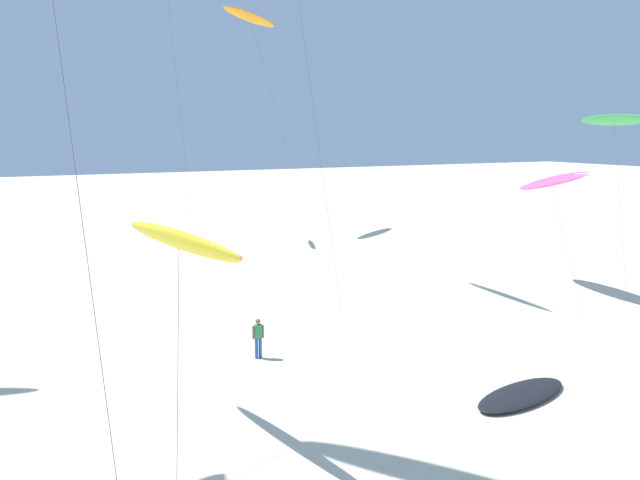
% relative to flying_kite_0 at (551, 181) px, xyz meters
% --- Properties ---
extents(flying_kite_0, '(4.51, 8.83, 7.71)m').
position_rel_flying_kite_0_xyz_m(flying_kite_0, '(0.00, 0.00, 0.00)').
color(flying_kite_0, '#EA5193').
rests_on(flying_kite_0, ground).
extents(flying_kite_2, '(2.46, 7.67, 6.72)m').
position_rel_flying_kite_0_xyz_m(flying_kite_2, '(-24.63, -8.63, -0.33)').
color(flying_kite_2, yellow).
rests_on(flying_kite_2, ground).
extents(flying_kite_3, '(7.27, 7.49, 20.81)m').
position_rel_flying_kite_0_xyz_m(flying_kite_3, '(-6.75, 31.43, 13.48)').
color(flying_kite_3, orange).
rests_on(flying_kite_3, ground).
extents(flying_kite_9, '(5.40, 8.34, 10.77)m').
position_rel_flying_kite_0_xyz_m(flying_kite_9, '(7.70, 2.19, 3.66)').
color(flying_kite_9, green).
rests_on(flying_kite_9, ground).
extents(grounded_kite_0, '(4.85, 2.61, 0.26)m').
position_rel_flying_kite_0_xyz_m(grounded_kite_0, '(-13.16, -11.56, -6.42)').
color(grounded_kite_0, black).
rests_on(grounded_kite_0, ground).
extents(person_near_left, '(0.51, 0.22, 1.72)m').
position_rel_flying_kite_0_xyz_m(person_near_left, '(-20.07, -3.40, -5.61)').
color(person_near_left, '#284CA3').
rests_on(person_near_left, ground).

